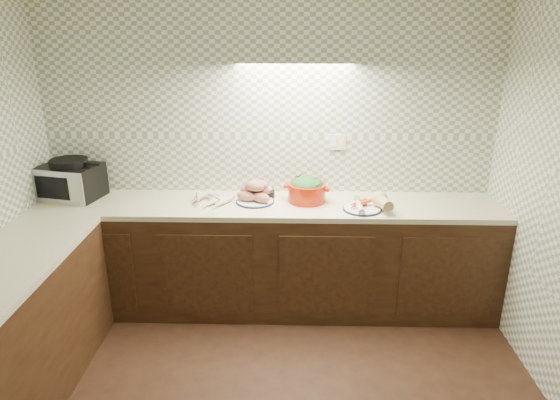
{
  "coord_description": "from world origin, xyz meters",
  "views": [
    {
      "loc": [
        0.19,
        -2.12,
        2.25
      ],
      "look_at": [
        0.1,
        1.25,
        1.02
      ],
      "focal_mm": 32.0,
      "sensor_mm": 36.0,
      "label": 1
    }
  ],
  "objects_px": {
    "toaster_oven": "(71,180)",
    "dutch_oven": "(307,189)",
    "onion_bowl": "(265,192)",
    "sweet_potato_plate": "(255,193)",
    "veg_plate": "(370,203)",
    "parsnip_pile": "(205,199)"
  },
  "relations": [
    {
      "from": "toaster_oven",
      "to": "dutch_oven",
      "type": "xyz_separation_m",
      "value": [
        1.87,
        -0.04,
        -0.05
      ]
    },
    {
      "from": "toaster_oven",
      "to": "veg_plate",
      "type": "xyz_separation_m",
      "value": [
        2.34,
        -0.19,
        -0.1
      ]
    },
    {
      "from": "toaster_oven",
      "to": "parsnip_pile",
      "type": "relative_size",
      "value": 1.59
    },
    {
      "from": "toaster_oven",
      "to": "onion_bowl",
      "type": "distance_m",
      "value": 1.54
    },
    {
      "from": "toaster_oven",
      "to": "veg_plate",
      "type": "relative_size",
      "value": 1.44
    },
    {
      "from": "onion_bowl",
      "to": "veg_plate",
      "type": "height_order",
      "value": "veg_plate"
    },
    {
      "from": "parsnip_pile",
      "to": "onion_bowl",
      "type": "distance_m",
      "value": 0.48
    },
    {
      "from": "toaster_oven",
      "to": "veg_plate",
      "type": "height_order",
      "value": "toaster_oven"
    },
    {
      "from": "sweet_potato_plate",
      "to": "parsnip_pile",
      "type": "bearing_deg",
      "value": -174.8
    },
    {
      "from": "onion_bowl",
      "to": "dutch_oven",
      "type": "relative_size",
      "value": 0.41
    },
    {
      "from": "dutch_oven",
      "to": "veg_plate",
      "type": "xyz_separation_m",
      "value": [
        0.47,
        -0.15,
        -0.05
      ]
    },
    {
      "from": "dutch_oven",
      "to": "veg_plate",
      "type": "bearing_deg",
      "value": -4.57
    },
    {
      "from": "onion_bowl",
      "to": "dutch_oven",
      "type": "height_order",
      "value": "dutch_oven"
    },
    {
      "from": "onion_bowl",
      "to": "sweet_potato_plate",
      "type": "bearing_deg",
      "value": -122.5
    },
    {
      "from": "sweet_potato_plate",
      "to": "dutch_oven",
      "type": "relative_size",
      "value": 0.84
    },
    {
      "from": "toaster_oven",
      "to": "parsnip_pile",
      "type": "height_order",
      "value": "toaster_oven"
    },
    {
      "from": "toaster_oven",
      "to": "dutch_oven",
      "type": "relative_size",
      "value": 1.4
    },
    {
      "from": "parsnip_pile",
      "to": "veg_plate",
      "type": "relative_size",
      "value": 0.91
    },
    {
      "from": "toaster_oven",
      "to": "sweet_potato_plate",
      "type": "distance_m",
      "value": 1.47
    },
    {
      "from": "onion_bowl",
      "to": "veg_plate",
      "type": "xyz_separation_m",
      "value": [
        0.8,
        -0.24,
        0.01
      ]
    },
    {
      "from": "dutch_oven",
      "to": "veg_plate",
      "type": "height_order",
      "value": "dutch_oven"
    },
    {
      "from": "sweet_potato_plate",
      "to": "dutch_oven",
      "type": "distance_m",
      "value": 0.4
    }
  ]
}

